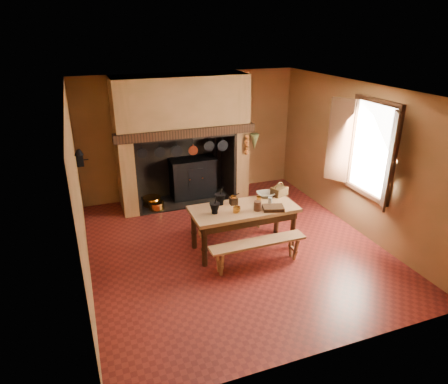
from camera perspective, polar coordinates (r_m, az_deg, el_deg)
name	(u,v)px	position (r m, az deg, el deg)	size (l,w,h in m)	color
floor	(234,246)	(7.34, 1.41, -7.78)	(5.50, 5.50, 0.00)	maroon
ceiling	(235,90)	(6.38, 1.65, 14.40)	(5.50, 5.50, 0.00)	silver
back_wall	(190,135)	(9.23, -4.90, 8.08)	(5.00, 0.02, 2.80)	#99663D
wall_left	(78,195)	(6.30, -20.08, -0.36)	(0.02, 5.50, 2.80)	#99663D
wall_right	(357,158)	(7.96, 18.52, 4.58)	(0.02, 5.50, 2.80)	#99663D
wall_front	(328,256)	(4.55, 14.65, -8.88)	(5.00, 0.02, 2.80)	#99663D
chimney_breast	(181,123)	(8.64, -6.12, 9.84)	(2.95, 0.96, 2.80)	#99663D
iron_range	(193,177)	(9.21, -4.44, 2.10)	(1.12, 0.55, 1.60)	black
hearth_pans	(153,203)	(8.95, -10.16, -1.54)	(0.51, 0.62, 0.20)	orange
hanging_pans	(187,150)	(8.28, -5.37, 6.05)	(1.92, 0.29, 0.27)	black
onion_string	(247,145)	(8.69, 3.27, 6.73)	(0.12, 0.10, 0.46)	#975E1C
herb_bunch	(254,142)	(8.75, 4.37, 7.15)	(0.20, 0.20, 0.35)	#4B5528
window	(367,150)	(7.49, 19.75, 5.71)	(0.39, 1.75, 1.76)	white
wall_coffee_mill	(79,157)	(7.73, -19.96, 4.76)	(0.23, 0.16, 0.31)	black
work_table	(244,214)	(6.98, 2.83, -3.17)	(1.85, 0.82, 0.80)	#A8794D
bench_front	(258,247)	(6.65, 4.86, -7.90)	(1.64, 0.29, 0.46)	#A8794D
bench_back	(230,217)	(7.70, 0.84, -3.60)	(1.47, 0.26, 0.41)	#A8794D
mortar_large	(220,199)	(6.99, -0.55, -0.96)	(0.20, 0.20, 0.34)	black
mortar_small	(215,208)	(6.68, -1.34, -2.25)	(0.18, 0.18, 0.31)	black
coffee_grinder	(234,200)	(7.02, 1.37, -1.20)	(0.17, 0.13, 0.20)	#361B11
brass_mug_a	(236,210)	(6.72, 1.68, -2.57)	(0.09, 0.09, 0.10)	orange
brass_mug_b	(259,199)	(7.17, 4.98, -0.98)	(0.08, 0.08, 0.09)	orange
mixing_bowl	(265,195)	(7.38, 5.94, -0.36)	(0.32, 0.32, 0.08)	#B2A889
stoneware_crock	(257,206)	(6.81, 4.80, -1.99)	(0.13, 0.13, 0.16)	#4F2D1D
glass_jar	(270,201)	(7.05, 6.59, -1.30)	(0.08, 0.08, 0.13)	beige
wicker_basket	(279,191)	(7.45, 7.90, 0.16)	(0.33, 0.29, 0.27)	#462F15
wooden_tray	(273,208)	(6.88, 7.04, -2.28)	(0.35, 0.25, 0.06)	#361B11
brass_cup	(237,210)	(6.73, 1.84, -2.52)	(0.13, 0.13, 0.10)	orange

